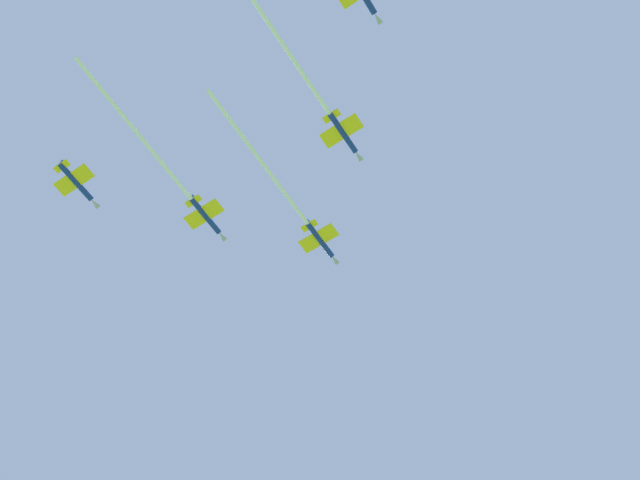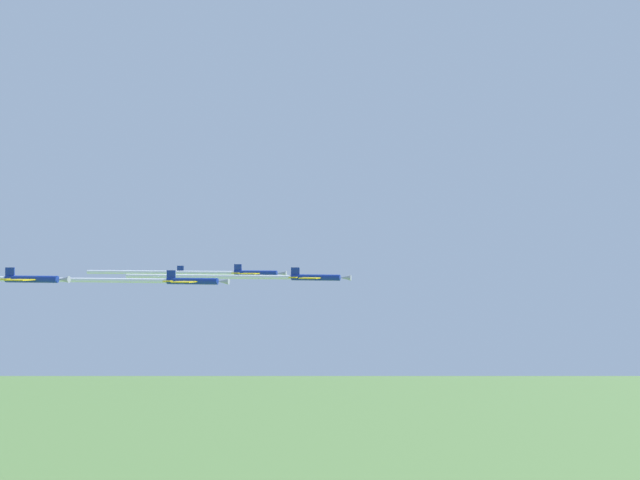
{
  "view_description": "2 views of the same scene",
  "coord_description": "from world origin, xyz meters",
  "px_view_note": "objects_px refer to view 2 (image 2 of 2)",
  "views": [
    {
      "loc": [
        61.29,
        42.97,
        3.26
      ],
      "look_at": [
        0.21,
        -2.39,
        139.88
      ],
      "focal_mm": 41.19,
      "sensor_mm": 36.0,
      "label": 1
    },
    {
      "loc": [
        -52.08,
        153.91,
        145.13
      ],
      "look_at": [
        -0.62,
        -2.39,
        146.98
      ],
      "focal_mm": 48.89,
      "sensor_mm": 36.0,
      "label": 2
    }
  ],
  "objects_px": {
    "jet_lead": "(260,277)",
    "jet_port_inner": "(206,273)",
    "jet_starboard_inner": "(119,280)",
    "jet_port_outer": "(197,274)"
  },
  "relations": [
    {
      "from": "jet_starboard_inner",
      "to": "jet_port_outer",
      "type": "distance_m",
      "value": 51.59
    },
    {
      "from": "jet_starboard_inner",
      "to": "jet_lead",
      "type": "bearing_deg",
      "value": 129.0
    },
    {
      "from": "jet_starboard_inner",
      "to": "jet_port_outer",
      "type": "bearing_deg",
      "value": -172.9
    },
    {
      "from": "jet_starboard_inner",
      "to": "jet_port_outer",
      "type": "relative_size",
      "value": 4.55
    },
    {
      "from": "jet_lead",
      "to": "jet_port_inner",
      "type": "bearing_deg",
      "value": -133.25
    },
    {
      "from": "jet_lead",
      "to": "jet_port_outer",
      "type": "distance_m",
      "value": 43.8
    },
    {
      "from": "jet_starboard_inner",
      "to": "jet_port_inner",
      "type": "bearing_deg",
      "value": 175.09
    },
    {
      "from": "jet_port_inner",
      "to": "jet_starboard_inner",
      "type": "height_order",
      "value": "jet_port_inner"
    },
    {
      "from": "jet_lead",
      "to": "jet_starboard_inner",
      "type": "relative_size",
      "value": 0.86
    },
    {
      "from": "jet_lead",
      "to": "jet_port_inner",
      "type": "distance_m",
      "value": 24.91
    }
  ]
}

